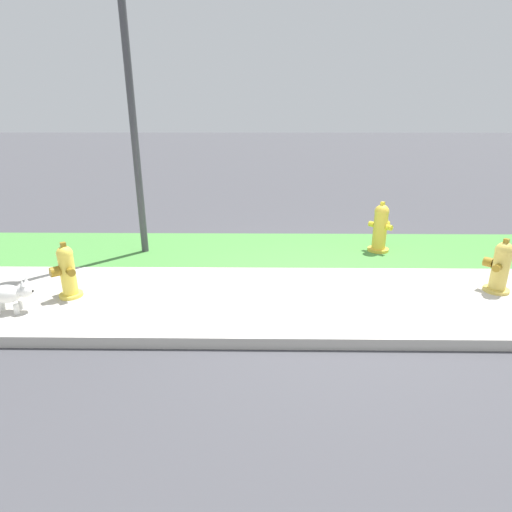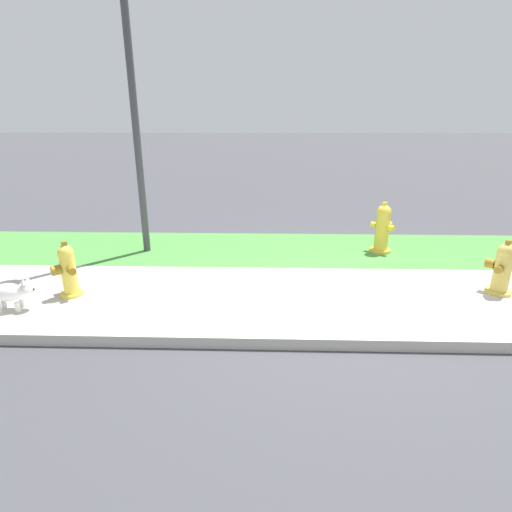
{
  "view_description": "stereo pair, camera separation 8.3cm",
  "coord_description": "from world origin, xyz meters",
  "px_view_note": "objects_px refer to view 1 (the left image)",
  "views": [
    {
      "loc": [
        -0.9,
        -4.45,
        2.08
      ],
      "look_at": [
        -0.97,
        0.4,
        0.4
      ],
      "focal_mm": 28.0,
      "sensor_mm": 36.0,
      "label": 1
    },
    {
      "loc": [
        -0.82,
        -4.45,
        2.08
      ],
      "look_at": [
        -0.97,
        0.4,
        0.4
      ],
      "focal_mm": 28.0,
      "sensor_mm": 36.0,
      "label": 2
    }
  ],
  "objects_px": {
    "fire_hydrant_mid_block": "(500,267)",
    "small_white_dog": "(11,294)",
    "fire_hydrant_at_driveway": "(67,272)",
    "fire_hydrant_far_end": "(380,228)",
    "street_lamp": "(122,7)"
  },
  "relations": [
    {
      "from": "fire_hydrant_mid_block",
      "to": "small_white_dog",
      "type": "bearing_deg",
      "value": 143.47
    },
    {
      "from": "fire_hydrant_at_driveway",
      "to": "small_white_dog",
      "type": "xyz_separation_m",
      "value": [
        -0.46,
        -0.41,
        -0.11
      ]
    },
    {
      "from": "small_white_dog",
      "to": "fire_hydrant_far_end",
      "type": "bearing_deg",
      "value": 20.65
    },
    {
      "from": "street_lamp",
      "to": "fire_hydrant_at_driveway",
      "type": "bearing_deg",
      "value": -103.18
    },
    {
      "from": "fire_hydrant_at_driveway",
      "to": "fire_hydrant_mid_block",
      "type": "xyz_separation_m",
      "value": [
        5.3,
        0.23,
        -0.0
      ]
    },
    {
      "from": "street_lamp",
      "to": "fire_hydrant_far_end",
      "type": "bearing_deg",
      "value": 0.91
    },
    {
      "from": "fire_hydrant_at_driveway",
      "to": "fire_hydrant_mid_block",
      "type": "height_order",
      "value": "fire_hydrant_at_driveway"
    },
    {
      "from": "fire_hydrant_mid_block",
      "to": "fire_hydrant_at_driveway",
      "type": "bearing_deg",
      "value": 139.63
    },
    {
      "from": "fire_hydrant_mid_block",
      "to": "street_lamp",
      "type": "distance_m",
      "value": 6.04
    },
    {
      "from": "fire_hydrant_mid_block",
      "to": "small_white_dog",
      "type": "distance_m",
      "value": 5.8
    },
    {
      "from": "street_lamp",
      "to": "small_white_dog",
      "type": "bearing_deg",
      "value": -111.68
    },
    {
      "from": "small_white_dog",
      "to": "street_lamp",
      "type": "height_order",
      "value": "street_lamp"
    },
    {
      "from": "fire_hydrant_far_end",
      "to": "fire_hydrant_mid_block",
      "type": "relative_size",
      "value": 1.18
    },
    {
      "from": "fire_hydrant_at_driveway",
      "to": "fire_hydrant_mid_block",
      "type": "distance_m",
      "value": 5.31
    },
    {
      "from": "fire_hydrant_mid_block",
      "to": "fire_hydrant_far_end",
      "type": "bearing_deg",
      "value": 79.45
    }
  ]
}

